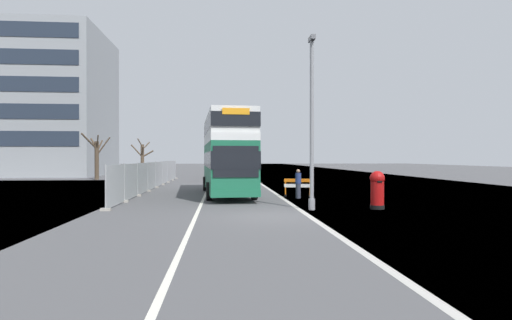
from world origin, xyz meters
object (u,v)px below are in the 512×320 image
object	(u,v)px
double_decker_bus	(227,153)
lamppost_foreground	(312,128)
pedestrian_at_kerb	(298,184)
red_pillar_postbox	(377,188)
roadworks_barrier	(298,186)
car_receding_mid	(227,169)
car_oncoming_near	(229,170)

from	to	relation	value
double_decker_bus	lamppost_foreground	bearing A→B (deg)	-64.95
pedestrian_at_kerb	red_pillar_postbox	bearing A→B (deg)	-62.27
roadworks_barrier	pedestrian_at_kerb	distance (m)	1.11
red_pillar_postbox	pedestrian_at_kerb	bearing A→B (deg)	117.73
red_pillar_postbox	car_receding_mid	world-z (taller)	car_receding_mid
car_oncoming_near	car_receding_mid	size ratio (longest dim) A/B	0.95
red_pillar_postbox	car_oncoming_near	distance (m)	24.71
car_oncoming_near	car_receding_mid	distance (m)	6.28
car_oncoming_near	car_receding_mid	world-z (taller)	car_oncoming_near
double_decker_bus	lamppost_foreground	size ratio (longest dim) A/B	1.47
red_pillar_postbox	car_oncoming_near	world-z (taller)	car_oncoming_near
red_pillar_postbox	car_receding_mid	distance (m)	30.85
lamppost_foreground	car_oncoming_near	size ratio (longest dim) A/B	1.79
roadworks_barrier	red_pillar_postbox	bearing A→B (deg)	-67.95
double_decker_bus	roadworks_barrier	distance (m)	4.96
double_decker_bus	red_pillar_postbox	size ratio (longest dim) A/B	6.59
lamppost_foreground	double_decker_bus	bearing A→B (deg)	115.05
lamppost_foreground	car_receding_mid	size ratio (longest dim) A/B	1.70
double_decker_bus	roadworks_barrier	size ratio (longest dim) A/B	6.86
car_oncoming_near	pedestrian_at_kerb	xyz separation A→B (m)	(3.63, -18.79, -0.20)
roadworks_barrier	car_receding_mid	distance (m)	24.31
red_pillar_postbox	roadworks_barrier	distance (m)	6.68
pedestrian_at_kerb	car_receding_mid	bearing A→B (deg)	98.58
double_decker_bus	car_receding_mid	xyz separation A→B (m)	(0.28, 22.32, -1.68)
car_receding_mid	roadworks_barrier	bearing A→B (deg)	-80.63
red_pillar_postbox	pedestrian_at_kerb	distance (m)	5.76
red_pillar_postbox	pedestrian_at_kerb	xyz separation A→B (m)	(-2.68, 5.10, -0.11)
pedestrian_at_kerb	lamppost_foreground	bearing A→B (deg)	-93.95
red_pillar_postbox	car_receding_mid	xyz separation A→B (m)	(-6.46, 30.17, 0.00)
lamppost_foreground	car_oncoming_near	distance (m)	24.32
lamppost_foreground	red_pillar_postbox	bearing A→B (deg)	1.33
lamppost_foreground	car_receding_mid	xyz separation A→B (m)	(-3.43, 30.24, -2.69)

